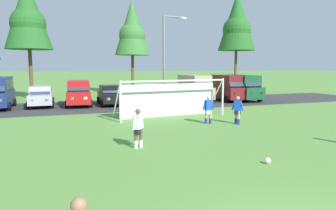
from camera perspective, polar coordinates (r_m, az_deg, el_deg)
The scene contains 18 objects.
ground_plane at distance 19.50m, azimuth -6.30°, elevation -2.63°, with size 400.00×400.00×0.00m, color #598C3D.
parking_lot_strip at distance 26.61m, azimuth -9.82°, elevation -0.02°, with size 52.00×8.40×0.01m, color #333335.
soccer_ball at distance 11.14m, azimuth 18.40°, elevation -10.00°, with size 0.22×0.22×0.22m.
soccer_goal at distance 20.14m, azimuth 0.48°, elevation 1.44°, with size 7.57×2.65×2.57m.
player_striker_near at distance 12.47m, azimuth -5.68°, elevation -4.43°, with size 0.63×0.53×1.64m.
player_winger_left at distance 17.98m, azimuth 13.06°, elevation -0.97°, with size 0.54×0.63×1.64m.
player_winger_right at distance 17.85m, azimuth 7.65°, elevation -0.90°, with size 0.74×0.30×1.64m.
parked_car_slot_left at distance 27.35m, azimuth -22.99°, elevation 1.54°, with size 2.10×4.23×1.72m.
parked_car_slot_center_left at distance 26.95m, azimuth -16.56°, elevation 2.25°, with size 2.34×4.70×2.16m.
parked_car_slot_center at distance 26.77m, azimuth -10.87°, elevation 1.88°, with size 2.06×4.21×1.72m.
parked_car_slot_center_right at distance 27.58m, azimuth -3.23°, elevation 2.15°, with size 2.04×4.20×1.72m.
parked_car_slot_right at distance 29.56m, azimuth 5.06°, elevation 3.39°, with size 2.27×4.84×2.52m.
parked_car_slot_far_right at distance 30.24m, azimuth 11.41°, elevation 3.36°, with size 2.46×4.93×2.52m.
parked_car_slot_end at distance 30.73m, azimuth 13.98°, elevation 3.35°, with size 2.39×4.90×2.52m.
tree_mid_left at distance 34.22m, azimuth -25.10°, elevation 15.11°, with size 4.57×4.57×12.20m.
tree_center_back at distance 37.98m, azimuth -6.83°, elevation 14.05°, with size 4.27×4.27×11.40m.
tree_mid_right at distance 42.46m, azimuth 12.94°, elevation 14.91°, with size 4.96×4.96×13.22m.
street_lamp at distance 23.17m, azimuth -0.35°, elevation 8.25°, with size 2.00×0.32×7.19m.
Camera 1 is at (-4.25, -3.73, 3.36)m, focal length 32.11 mm.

